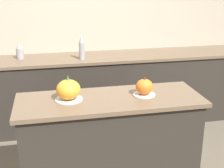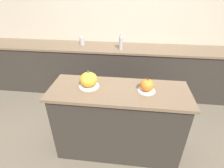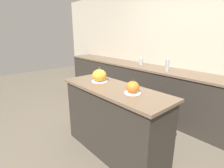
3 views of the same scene
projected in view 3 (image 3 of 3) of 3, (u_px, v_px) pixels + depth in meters
ground_plane at (114, 151)px, 2.43m from camera, size 12.00×12.00×0.00m
wall_back at (186, 51)px, 3.19m from camera, size 8.00×0.06×2.50m
kitchen_island at (114, 121)px, 2.29m from camera, size 1.54×0.56×0.93m
back_counter at (172, 96)px, 3.21m from camera, size 6.00×0.60×0.92m
pumpkin_cake_left at (99, 76)px, 2.40m from camera, size 0.23×0.23×0.21m
pumpkin_cake_right at (133, 87)px, 1.94m from camera, size 0.19×0.19×0.17m
bottle_tall at (167, 63)px, 3.02m from camera, size 0.07×0.07×0.29m
bottle_short at (141, 60)px, 3.68m from camera, size 0.09×0.09×0.19m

